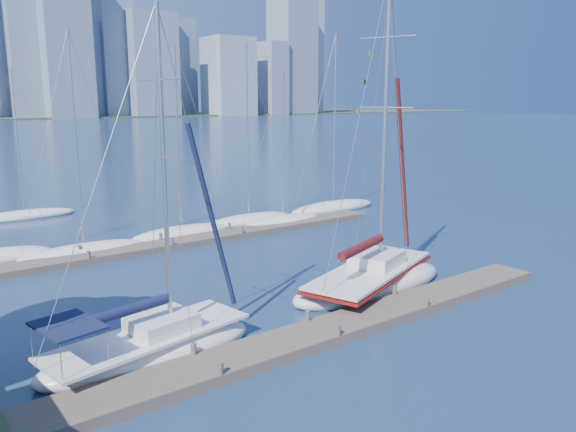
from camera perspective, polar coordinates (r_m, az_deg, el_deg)
ground at (r=22.05m, az=3.49°, el=-12.21°), size 700.00×700.00×0.00m
near_dock at (r=21.97m, az=3.50°, el=-11.73°), size 26.00×2.00×0.40m
far_dock at (r=35.85m, az=-10.79°, el=-2.65°), size 30.00×1.80×0.36m
sailboat_navy at (r=20.51m, az=-13.97°, el=-11.35°), size 8.22×3.89×12.58m
sailboat_maroon at (r=27.09m, az=8.45°, el=-5.11°), size 9.66×5.96×15.38m
bg_boat_1 at (r=35.16m, az=-19.99°, el=-3.34°), size 7.78×4.03×13.09m
bg_boat_2 at (r=38.02m, az=-10.77°, el=-1.70°), size 7.36×4.09×12.70m
bg_boat_3 at (r=41.61m, az=-4.01°, el=-0.38°), size 7.50×3.22×13.24m
bg_boat_4 at (r=41.07m, az=-0.48°, el=-0.53°), size 6.96×3.92×11.19m
bg_boat_5 at (r=46.49m, az=4.62°, el=0.92°), size 8.66×2.91×14.44m
bg_boat_6 at (r=47.69m, az=-25.14°, el=0.05°), size 7.60×4.79×11.58m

